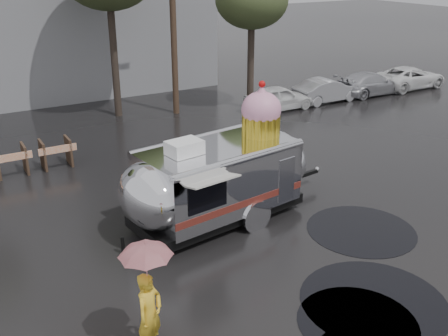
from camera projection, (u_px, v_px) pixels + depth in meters
ground at (332, 270)px, 12.49m from camera, size 120.00×120.00×0.00m
puddles at (346, 312)px, 11.02m from camera, size 8.54×7.08×0.01m
utility_pole at (173, 12)px, 23.11m from camera, size 1.60×0.28×9.00m
tree_right at (252, 0)px, 23.77m from camera, size 3.36×3.36×6.42m
barricade_row at (11, 160)px, 17.70m from camera, size 4.30×0.80×1.00m
parked_cars at (354, 84)px, 27.29m from camera, size 13.20×1.90×1.50m
airstream_trailer at (220, 175)px, 14.40m from camera, size 7.11×3.31×3.86m
person_left at (150, 314)px, 9.63m from camera, size 0.73×0.66×1.69m
umbrella_pink at (146, 263)px, 9.21m from camera, size 1.19×1.19×2.36m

